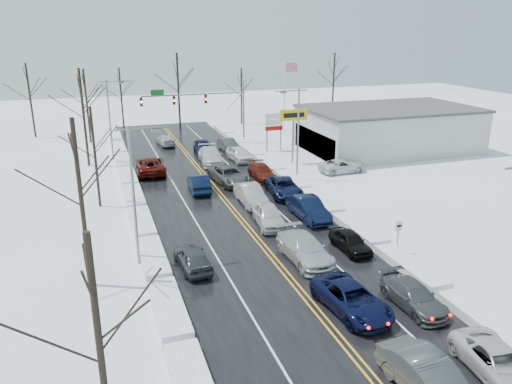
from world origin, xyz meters
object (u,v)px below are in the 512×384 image
object	(u,v)px
oncoming_car_0	(199,191)
tires_plus_sign	(293,119)
dealership_building	(388,129)
traffic_signal_mast	(205,102)
flagpole	(286,93)

from	to	relation	value
oncoming_car_0	tires_plus_sign	bearing A→B (deg)	-147.92
dealership_building	oncoming_car_0	distance (m)	27.11
traffic_signal_mast	oncoming_car_0	world-z (taller)	traffic_signal_mast
traffic_signal_mast	tires_plus_sign	world-z (taller)	traffic_signal_mast
flagpole	traffic_signal_mast	bearing A→B (deg)	-170.27
dealership_building	flagpole	bearing A→B (deg)	126.27
tires_plus_sign	traffic_signal_mast	bearing A→B (deg)	120.46
tires_plus_sign	dealership_building	world-z (taller)	tires_plus_sign
oncoming_car_0	dealership_building	bearing A→B (deg)	-157.86
tires_plus_sign	oncoming_car_0	distance (m)	14.64
traffic_signal_mast	flagpole	xyz separation A→B (m)	(11.72, 2.01, 0.45)
traffic_signal_mast	dealership_building	size ratio (longest dim) A/B	0.65
traffic_signal_mast	flagpole	world-z (taller)	flagpole
tires_plus_sign	dealership_building	distance (m)	13.82
tires_plus_sign	dealership_building	xyz separation A→B (m)	(13.48, 2.01, -2.34)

